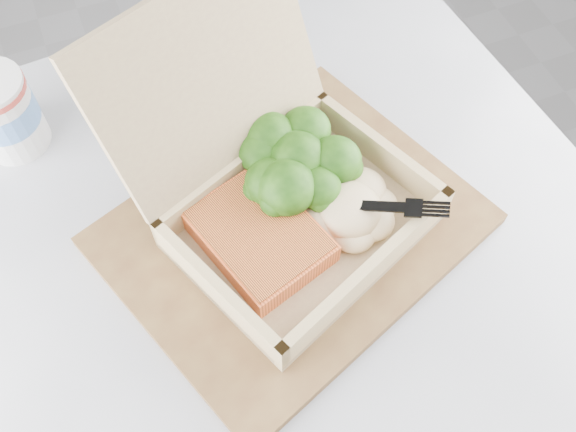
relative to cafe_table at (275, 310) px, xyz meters
name	(u,v)px	position (x,y,z in m)	size (l,w,h in m)	color
cafe_table	(275,310)	(0.00, 0.00, 0.00)	(0.76, 0.76, 0.70)	black
serving_tray	(292,230)	(0.02, 0.00, 0.19)	(0.34, 0.27, 0.01)	brown
takeout_container	(273,177)	(0.01, 0.03, 0.24)	(0.31, 0.32, 0.21)	tan
salmon_fillet	(259,236)	(-0.02, -0.01, 0.22)	(0.10, 0.13, 0.03)	orange
broccoli_pile	(297,165)	(0.05, 0.05, 0.23)	(0.13, 0.13, 0.05)	#397419
mashed_potatoes	(349,209)	(0.07, -0.02, 0.22)	(0.10, 0.09, 0.04)	beige
plastic_fork	(333,202)	(0.06, -0.01, 0.23)	(0.13, 0.09, 0.02)	black
paper_cup	(2,111)	(-0.22, 0.23, 0.23)	(0.07, 0.07, 0.09)	silver
receipt	(231,96)	(0.02, 0.20, 0.18)	(0.07, 0.13, 0.00)	white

